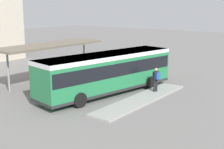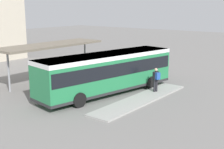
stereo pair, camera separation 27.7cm
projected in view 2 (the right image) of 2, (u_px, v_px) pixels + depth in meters
ground_plane at (107, 93)px, 23.54m from camera, size 120.00×120.00×0.00m
curb_island at (141, 99)px, 21.90m from camera, size 9.82×1.80×0.12m
city_bus at (107, 70)px, 23.16m from camera, size 11.67×4.53×3.04m
pedestrian_waiting at (156, 78)px, 23.36m from camera, size 0.52×0.56×1.81m
bicycle_green at (147, 65)px, 33.00m from camera, size 0.48×1.70×0.74m
bicycle_orange at (141, 64)px, 33.49m from camera, size 0.48×1.65×0.72m
bicycle_yellow at (133, 63)px, 33.74m from camera, size 0.48×1.66×0.72m
station_shelter at (51, 46)px, 26.60m from camera, size 10.02×2.97×3.29m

